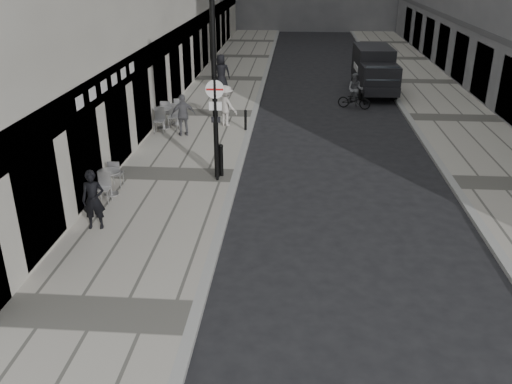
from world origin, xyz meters
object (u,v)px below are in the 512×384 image
lamppost (214,73)px  panel_van (374,68)px  walking_man (93,200)px  cyclist (355,95)px  sign_post (216,116)px

lamppost → panel_van: (6.60, 12.88, -2.20)m
walking_man → panel_van: (9.29, 16.73, 0.38)m
panel_van → cyclist: size_ratio=2.95×
sign_post → panel_van: sign_post is taller
walking_man → lamppost: (2.70, 3.85, 2.59)m
walking_man → panel_van: bearing=52.8°
panel_van → walking_man: bearing=-120.8°
sign_post → cyclist: 11.19m
walking_man → cyclist: (7.99, 13.31, -0.27)m
cyclist → panel_van: bearing=86.6°
lamppost → cyclist: size_ratio=3.59×
walking_man → cyclist: walking_man is taller
sign_post → cyclist: size_ratio=1.96×
lamppost → cyclist: bearing=60.8°
walking_man → lamppost: 5.36m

